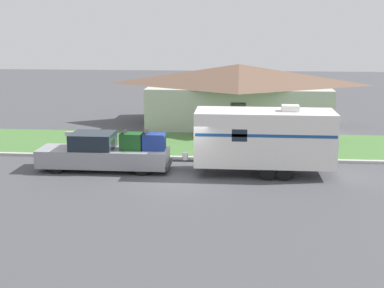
% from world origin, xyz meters
% --- Properties ---
extents(ground_plane, '(120.00, 120.00, 0.00)m').
position_xyz_m(ground_plane, '(0.00, 0.00, 0.00)').
color(ground_plane, '#47474C').
extents(curb_strip, '(80.00, 0.30, 0.14)m').
position_xyz_m(curb_strip, '(0.00, 3.75, 0.07)').
color(curb_strip, '#ADADA8').
rests_on(curb_strip, ground_plane).
extents(lawn_strip, '(80.00, 7.00, 0.03)m').
position_xyz_m(lawn_strip, '(0.00, 7.40, 0.01)').
color(lawn_strip, '#477538').
rests_on(lawn_strip, ground_plane).
extents(house_across_street, '(13.46, 8.10, 4.30)m').
position_xyz_m(house_across_street, '(2.60, 14.52, 2.23)').
color(house_across_street, '#B2B2A8').
rests_on(house_across_street, ground_plane).
extents(pickup_truck, '(6.49, 1.92, 2.00)m').
position_xyz_m(pickup_truck, '(-3.86, 1.23, 0.87)').
color(pickup_truck, black).
rests_on(pickup_truck, ground_plane).
extents(travel_trailer, '(7.68, 2.46, 3.35)m').
position_xyz_m(travel_trailer, '(3.88, 1.23, 1.78)').
color(travel_trailer, black).
rests_on(travel_trailer, ground_plane).
extents(mailbox, '(0.48, 0.20, 1.25)m').
position_xyz_m(mailbox, '(-6.68, 4.42, 0.96)').
color(mailbox, brown).
rests_on(mailbox, ground_plane).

